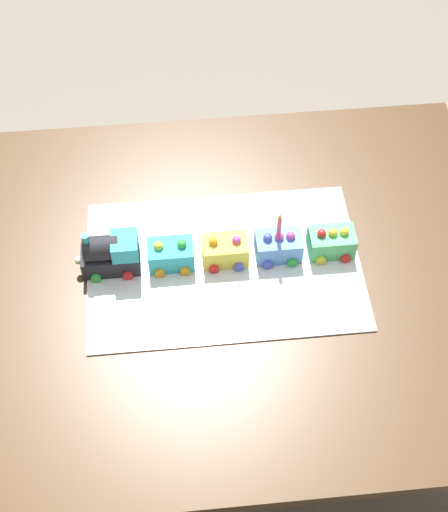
% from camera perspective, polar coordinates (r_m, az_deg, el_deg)
% --- Properties ---
extents(ground_plane, '(8.00, 8.00, 0.00)m').
position_cam_1_polar(ground_plane, '(2.28, -1.74, -12.43)').
color(ground_plane, gray).
extents(dining_table, '(1.40, 1.00, 0.74)m').
position_cam_1_polar(dining_table, '(1.72, -2.25, -3.82)').
color(dining_table, '#4C331E').
rests_on(dining_table, ground).
extents(cake_board, '(0.60, 0.40, 0.00)m').
position_cam_1_polar(cake_board, '(1.65, 0.00, -0.66)').
color(cake_board, silver).
rests_on(cake_board, dining_table).
extents(cake_locomotive, '(0.14, 0.08, 0.12)m').
position_cam_1_polar(cake_locomotive, '(1.62, -8.64, 0.16)').
color(cake_locomotive, '#232328').
rests_on(cake_locomotive, cake_board).
extents(cake_car_hopper_turquoise, '(0.10, 0.08, 0.07)m').
position_cam_1_polar(cake_car_hopper_turquoise, '(1.63, -4.06, 0.13)').
color(cake_car_hopper_turquoise, '#38B7C6').
rests_on(cake_car_hopper_turquoise, cake_board).
extents(cake_car_tanker_lemon, '(0.10, 0.08, 0.07)m').
position_cam_1_polar(cake_car_tanker_lemon, '(1.63, 0.07, 0.45)').
color(cake_car_tanker_lemon, '#F4E04C').
rests_on(cake_car_tanker_lemon, cake_board).
extents(cake_car_flatbed_sky_blue, '(0.10, 0.08, 0.07)m').
position_cam_1_polar(cake_car_flatbed_sky_blue, '(1.65, 4.16, 0.78)').
color(cake_car_flatbed_sky_blue, '#669EEA').
rests_on(cake_car_flatbed_sky_blue, cake_board).
extents(cake_car_caboose_mint_green, '(0.10, 0.08, 0.07)m').
position_cam_1_polar(cake_car_caboose_mint_green, '(1.67, 8.18, 1.09)').
color(cake_car_caboose_mint_green, '#59CC7A').
rests_on(cake_car_caboose_mint_green, cake_board).
extents(birthday_candle, '(0.01, 0.01, 0.07)m').
position_cam_1_polar(birthday_candle, '(1.59, 4.23, 2.41)').
color(birthday_candle, '#F24C59').
rests_on(birthday_candle, cake_car_flatbed_sky_blue).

